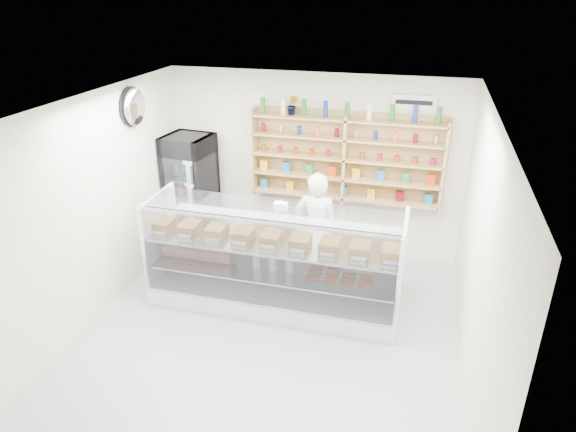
% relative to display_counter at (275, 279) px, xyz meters
% --- Properties ---
extents(room, '(5.00, 5.00, 5.00)m').
position_rel_display_counter_xyz_m(room, '(0.12, -0.75, 1.02)').
color(room, '#9D9DA1').
rests_on(room, ground).
extents(display_counter, '(3.27, 0.98, 1.42)m').
position_rel_display_counter_xyz_m(display_counter, '(0.00, 0.00, 0.00)').
color(display_counter, white).
rests_on(display_counter, floor).
extents(shop_worker, '(0.62, 0.43, 1.66)m').
position_rel_display_counter_xyz_m(shop_worker, '(0.39, 0.72, 0.45)').
color(shop_worker, silver).
rests_on(shop_worker, floor).
extents(drinks_cooler, '(0.74, 0.72, 1.87)m').
position_rel_display_counter_xyz_m(drinks_cooler, '(-1.73, 1.25, 0.55)').
color(drinks_cooler, black).
rests_on(drinks_cooler, floor).
extents(wall_shelving, '(2.84, 0.28, 1.33)m').
position_rel_display_counter_xyz_m(wall_shelving, '(0.62, 1.59, 1.21)').
color(wall_shelving, tan).
rests_on(wall_shelving, back_wall).
extents(potted_plant, '(0.17, 0.14, 0.29)m').
position_rel_display_counter_xyz_m(potted_plant, '(-0.18, 1.59, 1.96)').
color(potted_plant, '#1E6626').
rests_on(potted_plant, wall_shelving).
extents(security_mirror, '(0.15, 0.50, 0.50)m').
position_rel_display_counter_xyz_m(security_mirror, '(-2.05, 0.45, 2.07)').
color(security_mirror, silver).
rests_on(security_mirror, left_wall).
extents(wall_sign, '(0.62, 0.03, 0.20)m').
position_rel_display_counter_xyz_m(wall_sign, '(1.52, 1.72, 2.07)').
color(wall_sign, white).
rests_on(wall_sign, back_wall).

